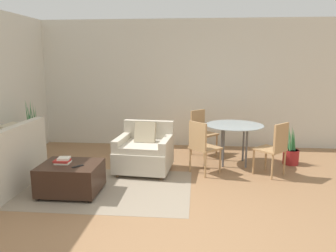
% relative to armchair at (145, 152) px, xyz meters
% --- Properties ---
extents(ground_plane, '(20.00, 20.00, 0.00)m').
position_rel_armchair_xyz_m(ground_plane, '(0.58, -1.86, -0.34)').
color(ground_plane, '#936B47').
extents(wall_back, '(12.00, 0.06, 2.75)m').
position_rel_armchair_xyz_m(wall_back, '(0.58, 1.82, 1.04)').
color(wall_back, beige).
rests_on(wall_back, ground_plane).
extents(area_rug, '(2.53, 1.71, 0.01)m').
position_rel_armchair_xyz_m(area_rug, '(-0.45, -0.86, -0.34)').
color(area_rug, gray).
rests_on(area_rug, ground_plane).
extents(armchair, '(0.97, 0.94, 0.85)m').
position_rel_armchair_xyz_m(armchair, '(0.00, 0.00, 0.00)').
color(armchair, beige).
rests_on(armchair, ground_plane).
extents(ottoman, '(0.83, 0.68, 0.44)m').
position_rel_armchair_xyz_m(ottoman, '(-0.90, -1.07, -0.10)').
color(ottoman, '#382319').
rests_on(ottoman, ground_plane).
extents(book_stack, '(0.22, 0.19, 0.08)m').
position_rel_armchair_xyz_m(book_stack, '(-1.01, -1.05, 0.14)').
color(book_stack, beige).
rests_on(book_stack, ottoman).
extents(tv_remote_primary, '(0.15, 0.15, 0.01)m').
position_rel_armchair_xyz_m(tv_remote_primary, '(-0.75, -1.18, 0.11)').
color(tv_remote_primary, black).
rests_on(tv_remote_primary, ottoman).
extents(potted_plant, '(0.41, 0.41, 1.20)m').
position_rel_armchair_xyz_m(potted_plant, '(-2.16, 0.32, -0.06)').
color(potted_plant, brown).
rests_on(potted_plant, ground_plane).
extents(dining_table, '(1.04, 1.04, 0.74)m').
position_rel_armchair_xyz_m(dining_table, '(1.57, 0.52, 0.31)').
color(dining_table, '#99A8AD').
rests_on(dining_table, ground_plane).
extents(dining_chair_near_left, '(0.59, 0.59, 0.90)m').
position_rel_armchair_xyz_m(dining_chair_near_left, '(0.98, -0.07, 0.18)').
color(dining_chair_near_left, tan).
rests_on(dining_chair_near_left, ground_plane).
extents(dining_chair_near_right, '(0.59, 0.59, 0.90)m').
position_rel_armchair_xyz_m(dining_chair_near_right, '(2.17, -0.07, 0.18)').
color(dining_chair_near_right, tan).
rests_on(dining_chair_near_right, ground_plane).
extents(dining_chair_far_left, '(0.59, 0.59, 0.90)m').
position_rel_armchair_xyz_m(dining_chair_far_left, '(0.98, 1.12, 0.18)').
color(dining_chair_far_left, tan).
rests_on(dining_chair_far_left, ground_plane).
extents(potted_plant_small, '(0.28, 0.28, 0.73)m').
position_rel_armchair_xyz_m(potted_plant_small, '(2.63, 0.61, -0.14)').
color(potted_plant_small, maroon).
rests_on(potted_plant_small, ground_plane).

